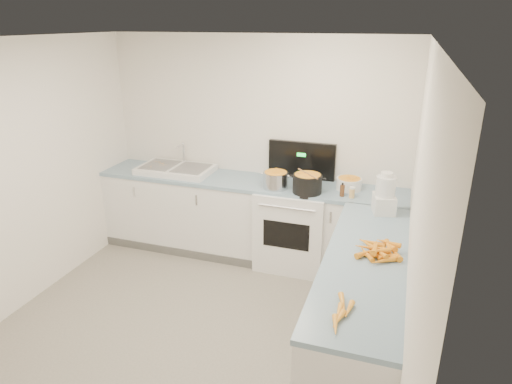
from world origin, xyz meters
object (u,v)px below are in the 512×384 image
(stove, at_px, (294,225))
(food_processor, at_px, (385,195))
(steel_pot, at_px, (276,181))
(sink, at_px, (176,169))
(extract_bottle, at_px, (342,191))
(mixing_bowl, at_px, (349,184))
(spice_jar, at_px, (352,193))
(black_pot, at_px, (307,184))

(stove, xyz_separation_m, food_processor, (0.96, -0.44, 0.63))
(steel_pot, bearing_deg, sink, 173.67)
(stove, height_order, extract_bottle, stove)
(stove, height_order, mixing_bowl, stove)
(mixing_bowl, xyz_separation_m, food_processor, (0.39, -0.52, 0.11))
(sink, height_order, spice_jar, sink)
(sink, height_order, food_processor, food_processor)
(steel_pot, distance_m, extract_bottle, 0.71)
(black_pot, distance_m, food_processor, 0.85)
(mixing_bowl, bearing_deg, sink, -178.09)
(sink, distance_m, black_pot, 1.63)
(extract_bottle, distance_m, food_processor, 0.53)
(steel_pot, xyz_separation_m, black_pot, (0.35, -0.03, 0.01))
(steel_pot, height_order, black_pot, black_pot)
(stove, bearing_deg, spice_jar, -13.81)
(sink, relative_size, black_pot, 2.84)
(steel_pot, bearing_deg, stove, 34.16)
(black_pot, height_order, food_processor, food_processor)
(stove, distance_m, mixing_bowl, 0.78)
(stove, bearing_deg, mixing_bowl, 8.31)
(extract_bottle, bearing_deg, steel_pot, 178.45)
(sink, relative_size, food_processor, 2.19)
(food_processor, bearing_deg, black_pot, 160.12)
(spice_jar, bearing_deg, extract_bottle, 173.91)
(steel_pot, relative_size, extract_bottle, 2.26)
(steel_pot, distance_m, mixing_bowl, 0.78)
(steel_pot, xyz_separation_m, food_processor, (1.14, -0.31, 0.09))
(sink, distance_m, food_processor, 2.45)
(food_processor, bearing_deg, stove, 155.42)
(mixing_bowl, relative_size, food_processor, 0.68)
(sink, relative_size, mixing_bowl, 3.21)
(steel_pot, bearing_deg, food_processor, -15.35)
(black_pot, bearing_deg, stove, 137.69)
(sink, distance_m, mixing_bowl, 2.02)
(sink, height_order, steel_pot, sink)
(extract_bottle, xyz_separation_m, food_processor, (0.43, -0.29, 0.11))
(steel_pot, relative_size, food_processor, 0.69)
(spice_jar, bearing_deg, sink, 175.31)
(sink, xyz_separation_m, extract_bottle, (1.98, -0.16, 0.02))
(stove, xyz_separation_m, spice_jar, (0.63, -0.15, 0.51))
(steel_pot, bearing_deg, extract_bottle, -1.55)
(sink, xyz_separation_m, steel_pot, (1.27, -0.14, 0.04))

